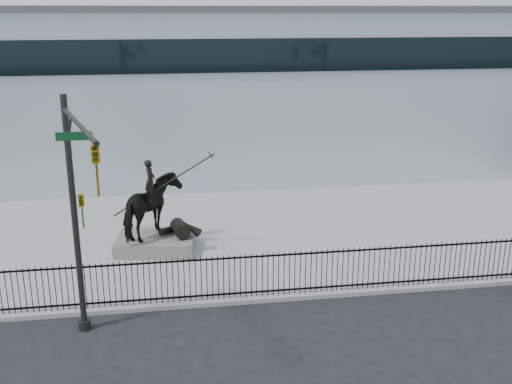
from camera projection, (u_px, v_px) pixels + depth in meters
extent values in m
plane|color=black|center=(315.00, 315.00, 18.70)|extent=(120.00, 120.00, 0.00)
cube|color=gray|center=(274.00, 233.00, 25.29)|extent=(30.00, 12.00, 0.15)
cube|color=silver|center=(236.00, 89.00, 36.27)|extent=(44.00, 14.00, 9.00)
cube|color=black|center=(306.00, 288.00, 19.79)|extent=(22.00, 0.05, 0.05)
cube|color=black|center=(307.00, 253.00, 19.42)|extent=(22.00, 0.05, 0.05)
cube|color=black|center=(306.00, 272.00, 19.62)|extent=(22.00, 0.03, 1.50)
cube|color=#595752|center=(156.00, 243.00, 23.29)|extent=(3.21, 2.43, 0.55)
imported|color=black|center=(154.00, 208.00, 22.86)|extent=(2.31, 2.60, 2.36)
imported|color=black|center=(150.00, 180.00, 22.54)|extent=(0.46, 0.63, 1.60)
cylinder|color=black|center=(161.00, 187.00, 22.62)|extent=(3.77, 0.58, 2.40)
cylinder|color=black|center=(85.00, 325.00, 17.82)|extent=(0.36, 0.36, 0.30)
cylinder|color=black|center=(75.00, 219.00, 16.84)|extent=(0.18, 0.18, 7.00)
cylinder|color=black|center=(77.00, 123.00, 14.01)|extent=(1.47, 4.84, 0.12)
imported|color=#B18C13|center=(97.00, 171.00, 12.27)|extent=(0.18, 0.22, 1.10)
imported|color=#B18C13|center=(82.00, 212.00, 16.81)|extent=(0.16, 0.20, 1.00)
cube|color=#0C3F19|center=(74.00, 136.00, 14.99)|extent=(0.90, 0.03, 0.22)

